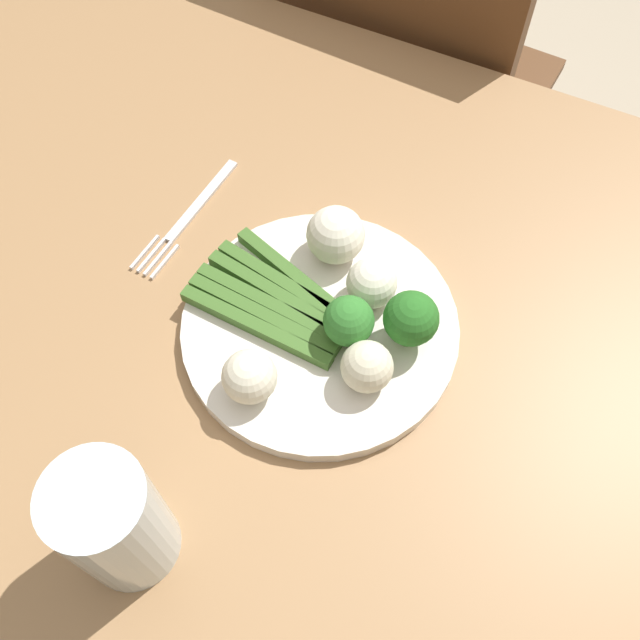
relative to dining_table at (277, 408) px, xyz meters
name	(u,v)px	position (x,y,z in m)	size (l,w,h in m)	color
ground_plane	(296,551)	(0.00, 0.00, -0.65)	(6.00, 6.00, 0.02)	#B7A88E
dining_table	(277,408)	(0.00, 0.00, 0.00)	(1.42, 0.92, 0.73)	#9E754C
chair	(394,105)	(0.12, -0.60, -0.14)	(0.42, 0.42, 0.87)	brown
plate	(320,327)	(-0.02, -0.05, 0.10)	(0.25, 0.25, 0.01)	silver
asparagus_bundle	(275,301)	(0.02, -0.05, 0.12)	(0.16, 0.10, 0.01)	#3D6626
broccoli_front_left	(411,319)	(-0.10, -0.07, 0.14)	(0.05, 0.05, 0.06)	#568E33
broccoli_back_right	(349,322)	(-0.05, -0.05, 0.14)	(0.04, 0.04, 0.05)	#609E3D
cauliflower_right	(254,379)	(0.00, 0.03, 0.13)	(0.05, 0.05, 0.05)	silver
cauliflower_left	(338,236)	(0.00, -0.13, 0.14)	(0.05, 0.05, 0.05)	white
cauliflower_near_center	(372,283)	(-0.05, -0.10, 0.13)	(0.05, 0.05, 0.05)	white
cauliflower_back	(367,367)	(-0.08, -0.02, 0.13)	(0.04, 0.04, 0.04)	beige
fork	(188,217)	(0.16, -0.11, 0.10)	(0.03, 0.17, 0.00)	silver
water_glass	(115,523)	(0.02, 0.18, 0.16)	(0.07, 0.07, 0.13)	silver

